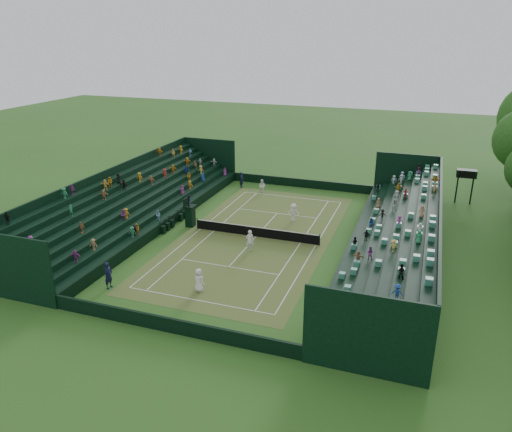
% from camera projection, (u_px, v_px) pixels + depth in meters
% --- Properties ---
extents(ground, '(160.00, 160.00, 0.00)m').
position_uv_depth(ground, '(256.00, 237.00, 44.71)').
color(ground, '#2B591C').
rests_on(ground, ground).
extents(court_surface, '(12.97, 26.77, 0.01)m').
position_uv_depth(court_surface, '(256.00, 237.00, 44.71)').
color(court_surface, '#346A23').
rests_on(court_surface, ground).
extents(perimeter_wall_north, '(17.17, 0.20, 1.00)m').
position_uv_depth(perimeter_wall_north, '(301.00, 183.00, 58.55)').
color(perimeter_wall_north, black).
rests_on(perimeter_wall_north, ground).
extents(perimeter_wall_south, '(17.17, 0.20, 1.00)m').
position_uv_depth(perimeter_wall_south, '(170.00, 325.00, 30.52)').
color(perimeter_wall_south, black).
rests_on(perimeter_wall_south, ground).
extents(perimeter_wall_east, '(0.20, 31.77, 1.00)m').
position_uv_depth(perimeter_wall_east, '(351.00, 245.00, 41.89)').
color(perimeter_wall_east, black).
rests_on(perimeter_wall_east, ground).
extents(perimeter_wall_west, '(0.20, 31.77, 1.00)m').
position_uv_depth(perimeter_wall_west, '(172.00, 220.00, 47.18)').
color(perimeter_wall_west, black).
rests_on(perimeter_wall_west, ground).
extents(north_grandstand, '(6.60, 32.00, 4.90)m').
position_uv_depth(north_grandstand, '(404.00, 240.00, 40.22)').
color(north_grandstand, black).
rests_on(north_grandstand, ground).
extents(south_grandstand, '(6.60, 32.00, 4.90)m').
position_uv_depth(south_grandstand, '(132.00, 205.00, 48.11)').
color(south_grandstand, black).
rests_on(south_grandstand, ground).
extents(tennis_net, '(11.67, 0.10, 1.06)m').
position_uv_depth(tennis_net, '(256.00, 231.00, 44.53)').
color(tennis_net, black).
rests_on(tennis_net, ground).
extents(scoreboard_tower, '(2.00, 1.00, 3.70)m').
position_uv_depth(scoreboard_tower, '(466.00, 175.00, 52.20)').
color(scoreboard_tower, black).
rests_on(scoreboard_tower, ground).
extents(umpire_chair, '(0.97, 0.97, 3.06)m').
position_uv_depth(umpire_chair, '(190.00, 213.00, 46.69)').
color(umpire_chair, black).
rests_on(umpire_chair, ground).
extents(courtside_chairs, '(0.49, 5.46, 1.07)m').
position_uv_depth(courtside_chairs, '(176.00, 220.00, 47.54)').
color(courtside_chairs, black).
rests_on(courtside_chairs, ground).
extents(player_near_west, '(0.99, 0.82, 1.74)m').
position_uv_depth(player_near_west, '(199.00, 280.00, 35.17)').
color(player_near_west, white).
rests_on(player_near_west, ground).
extents(player_near_east, '(0.82, 0.73, 1.88)m').
position_uv_depth(player_near_east, '(250.00, 241.00, 41.57)').
color(player_near_east, silver).
rests_on(player_near_east, ground).
extents(player_far_west, '(0.82, 0.66, 1.58)m').
position_uv_depth(player_far_west, '(262.00, 186.00, 56.33)').
color(player_far_west, white).
rests_on(player_far_west, ground).
extents(player_far_east, '(1.30, 1.02, 1.77)m').
position_uv_depth(player_far_east, '(293.00, 212.00, 48.13)').
color(player_far_east, white).
rests_on(player_far_east, ground).
extents(line_judge_north, '(0.50, 0.71, 1.86)m').
position_uv_depth(line_judge_north, '(242.00, 180.00, 58.23)').
color(line_judge_north, black).
rests_on(line_judge_north, ground).
extents(line_judge_south, '(0.53, 0.77, 2.01)m').
position_uv_depth(line_judge_south, '(108.00, 275.00, 35.58)').
color(line_judge_south, black).
rests_on(line_judge_south, ground).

